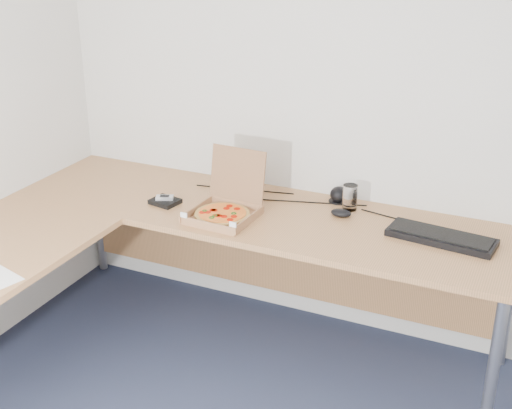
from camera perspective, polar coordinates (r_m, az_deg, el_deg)
The scene contains 10 objects.
room_shell at distance 1.87m, azimuth -3.76°, elevation -4.17°, with size 3.50×3.50×2.50m, color silver, non-canonical shape.
desk at distance 3.24m, azimuth -8.30°, elevation -2.80°, with size 2.50×2.20×0.73m.
pizza_box at distance 3.34m, azimuth -2.63°, elevation -0.50°, with size 0.29×0.34×0.30m.
drinking_glass at distance 3.45m, azimuth 7.67°, elevation 0.58°, with size 0.07×0.07×0.13m, color silver.
keyboard at distance 3.23m, azimuth 14.86°, elevation -2.61°, with size 0.47×0.17×0.03m, color black.
mouse at distance 3.38m, azimuth 6.94°, elevation -0.69°, with size 0.10×0.07×0.04m, color black.
wallet at distance 3.53m, azimuth -7.42°, elevation 0.24°, with size 0.13×0.11×0.02m, color black.
phone at distance 3.53m, azimuth -7.45°, elevation 0.56°, with size 0.09×0.05×0.02m, color #B2B5BA.
dome_speaker at distance 3.54m, azimuth 6.77°, elevation 0.88°, with size 0.10×0.10×0.09m, color black.
cable_bundle at distance 3.53m, azimuth 4.33°, elevation 0.19°, with size 0.63×0.04×0.01m, color black, non-canonical shape.
Camera 1 is at (0.80, -1.45, 2.10)m, focal length 49.09 mm.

